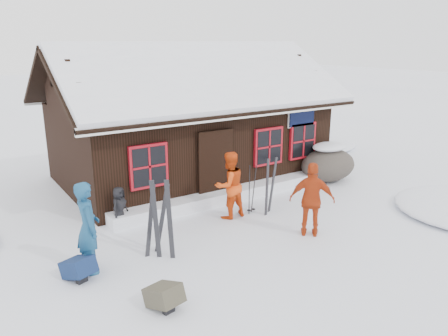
{
  "coord_description": "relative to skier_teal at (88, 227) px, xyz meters",
  "views": [
    {
      "loc": [
        -5.41,
        -7.47,
        4.38
      ],
      "look_at": [
        0.49,
        1.38,
        1.3
      ],
      "focal_mm": 35.0,
      "sensor_mm": 36.0,
      "label": 1
    }
  ],
  "objects": [
    {
      "name": "skier_teal",
      "position": [
        0.0,
        0.0,
        0.0
      ],
      "size": [
        0.5,
        0.71,
        1.86
      ],
      "primitive_type": "imported",
      "rotation": [
        0.0,
        0.0,
        1.49
      ],
      "color": "navy",
      "rests_on": "ground"
    },
    {
      "name": "backpack_olive",
      "position": [
        0.63,
        -1.96,
        -0.76
      ],
      "size": [
        0.57,
        0.69,
        0.33
      ],
      "primitive_type": "cube",
      "rotation": [
        0.0,
        0.0,
        0.22
      ],
      "color": "#403C2E",
      "rests_on": "ground"
    },
    {
      "name": "snow_drift",
      "position": [
        4.78,
        1.78,
        -0.75
      ],
      "size": [
        7.6,
        0.6,
        0.35
      ],
      "primitive_type": "cube",
      "color": "white",
      "rests_on": "ground"
    },
    {
      "name": "backpack_blue",
      "position": [
        -0.3,
        -0.19,
        -0.76
      ],
      "size": [
        0.63,
        0.72,
        0.33
      ],
      "primitive_type": "cube",
      "rotation": [
        0.0,
        0.0,
        0.34
      ],
      "color": "#11234A",
      "rests_on": "ground"
    },
    {
      "name": "ski_poles",
      "position": [
        4.49,
        0.69,
        -0.29
      ],
      "size": [
        0.24,
        0.12,
        1.35
      ],
      "color": "black",
      "rests_on": "ground"
    },
    {
      "name": "ski_pair_mid",
      "position": [
        1.44,
        -0.31,
        -0.09
      ],
      "size": [
        0.4,
        0.29,
        1.77
      ],
      "rotation": [
        0.0,
        0.0,
        -0.61
      ],
      "color": "black",
      "rests_on": "ground"
    },
    {
      "name": "skier_orange_left",
      "position": [
        3.84,
        0.76,
        -0.06
      ],
      "size": [
        0.87,
        0.7,
        1.74
      ],
      "primitive_type": "imported",
      "rotation": [
        0.0,
        0.0,
        3.19
      ],
      "color": "#DC430F",
      "rests_on": "ground"
    },
    {
      "name": "ski_pair_left",
      "position": [
        1.42,
        -0.02,
        -0.18
      ],
      "size": [
        0.62,
        0.18,
        1.59
      ],
      "rotation": [
        0.0,
        0.0,
        -0.07
      ],
      "color": "black",
      "rests_on": "ground"
    },
    {
      "name": "mountain_hut",
      "position": [
        4.78,
        4.51,
        0.65
      ],
      "size": [
        8.9,
        6.09,
        4.42
      ],
      "color": "black",
      "rests_on": "ground"
    },
    {
      "name": "boulder",
      "position": [
        8.26,
        1.55,
        -0.36
      ],
      "size": [
        1.93,
        1.45,
        1.14
      ],
      "color": "#4B433C",
      "rests_on": "ground"
    },
    {
      "name": "skier_crouched",
      "position": [
        1.26,
        1.73,
        -0.41
      ],
      "size": [
        0.6,
        0.55,
        1.03
      ],
      "primitive_type": "imported",
      "rotation": [
        0.0,
        0.0,
        0.6
      ],
      "color": "black",
      "rests_on": "ground"
    },
    {
      "name": "ski_pair_right",
      "position": [
        4.9,
        0.43,
        -0.21
      ],
      "size": [
        0.49,
        0.2,
        1.54
      ],
      "rotation": [
        0.0,
        0.0,
        0.28
      ],
      "color": "black",
      "rests_on": "ground"
    },
    {
      "name": "skier_orange_right",
      "position": [
        4.8,
        -1.2,
        -0.05
      ],
      "size": [
        1.04,
        1.03,
        1.76
      ],
      "primitive_type": "imported",
      "rotation": [
        0.0,
        0.0,
        2.37
      ],
      "color": "#B23612",
      "rests_on": "ground"
    },
    {
      "name": "snow_mounds",
      "position": [
        4.94,
        1.4,
        -0.93
      ],
      "size": [
        20.6,
        13.2,
        0.48
      ],
      "color": "white",
      "rests_on": "ground"
    },
    {
      "name": "ground",
      "position": [
        3.28,
        -0.47,
        -0.93
      ],
      "size": [
        120.0,
        120.0,
        0.0
      ],
      "primitive_type": "plane",
      "color": "white",
      "rests_on": "ground"
    }
  ]
}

